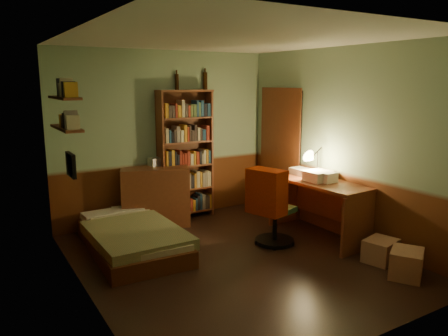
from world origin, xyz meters
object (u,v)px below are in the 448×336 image
office_chair (275,210)px  cardboard_box_b (381,251)px  desk_lamp (318,156)px  bed (131,229)px  dresser (156,196)px  mini_stereo (157,162)px  bookshelf (186,155)px  desk (318,209)px  cardboard_box_a (406,264)px

office_chair → cardboard_box_b: bearing=-74.5°
desk_lamp → office_chair: size_ratio=0.65×
bed → dresser: dresser is taller
bed → desk_lamp: desk_lamp is taller
bed → cardboard_box_b: bearing=-35.6°
desk_lamp → cardboard_box_b: bearing=-85.1°
mini_stereo → office_chair: (0.97, -1.69, -0.48)m
bed → bookshelf: size_ratio=0.92×
bed → dresser: (0.67, 0.79, 0.17)m
desk_lamp → office_chair: 1.08m
bookshelf → desk: bookshelf is taller
desk_lamp → cardboard_box_a: desk_lamp is taller
bed → desk_lamp: 2.78m
cardboard_box_b → bed: bearing=141.9°
desk_lamp → office_chair: (-0.86, -0.15, -0.63)m
dresser → office_chair: bearing=-35.8°
desk_lamp → office_chair: desk_lamp is taller
desk → desk_lamp: 0.76m
dresser → desk: dresser is taller
bed → cardboard_box_b: 3.10m
mini_stereo → cardboard_box_b: mini_stereo is taller
bookshelf → cardboard_box_a: (1.11, -3.22, -0.85)m
bookshelf → desk_lamp: (1.36, -1.50, 0.09)m
cardboard_box_a → cardboard_box_b: 0.44m
bed → dresser: 1.05m
mini_stereo → desk: 2.48m
mini_stereo → dresser: bearing=-132.0°
dresser → mini_stereo: (0.09, 0.13, 0.50)m
bed → desk: desk is taller
mini_stereo → cardboard_box_a: mini_stereo is taller
bookshelf → cardboard_box_b: bookshelf is taller
bed → cardboard_box_a: bed is taller
mini_stereo → cardboard_box_b: (1.68, -2.83, -0.81)m
mini_stereo → desk_lamp: 2.40m
desk_lamp → cardboard_box_b: 1.62m
bookshelf → office_chair: (0.50, -1.65, -0.54)m
desk_lamp → cardboard_box_b: size_ratio=1.54×
desk → bed: bearing=156.6°
bed → bookshelf: bookshelf is taller
bed → mini_stereo: 1.36m
office_chair → dresser: bearing=107.5°
cardboard_box_a → bookshelf: bearing=109.0°
mini_stereo → bookshelf: bookshelf is taller
bed → desk_lamp: (2.58, -0.62, 0.82)m
desk_lamp → cardboard_box_a: bearing=-86.8°
dresser → cardboard_box_a: bearing=-41.8°
mini_stereo → desk: bearing=-55.0°
mini_stereo → cardboard_box_a: bearing=-71.8°
desk → cardboard_box_a: bearing=-95.9°
mini_stereo → bookshelf: bearing=-12.5°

